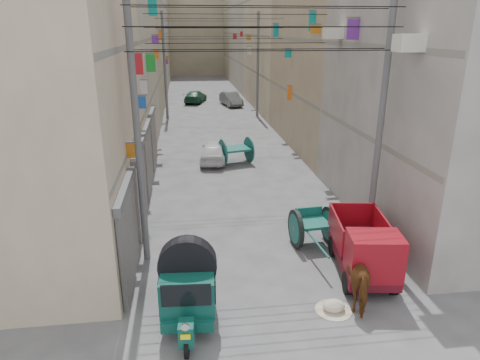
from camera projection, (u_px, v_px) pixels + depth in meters
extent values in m
cube|color=gray|center=(129.00, 143.00, 14.09)|extent=(0.25, 9.80, 0.18)
cube|color=gray|center=(120.00, 48.00, 13.08)|extent=(0.25, 9.80, 0.18)
cube|color=#ABA393|center=(74.00, 44.00, 22.96)|extent=(8.00, 12.00, 12.00)
cube|color=gray|center=(151.00, 95.00, 24.37)|extent=(0.25, 11.76, 0.18)
cube|color=gray|center=(147.00, 39.00, 23.37)|extent=(0.25, 11.76, 0.18)
cube|color=#AFA389|center=(110.00, 26.00, 34.77)|extent=(8.00, 14.00, 14.00)
cube|color=gray|center=(161.00, 73.00, 36.52)|extent=(0.25, 13.72, 0.18)
cube|color=gray|center=(159.00, 36.00, 35.52)|extent=(0.25, 13.72, 0.18)
cube|color=#AAA39F|center=(130.00, 37.00, 48.23)|extent=(8.00, 14.00, 11.80)
cube|color=gray|center=(166.00, 61.00, 49.60)|extent=(0.25, 13.72, 0.18)
cube|color=gray|center=(165.00, 34.00, 48.60)|extent=(0.25, 13.72, 0.18)
cube|color=gray|center=(163.00, 6.00, 47.60)|extent=(0.25, 13.72, 0.18)
cube|color=tan|center=(140.00, 29.00, 60.09)|extent=(8.00, 12.00, 13.50)
cube|color=gray|center=(169.00, 55.00, 61.75)|extent=(0.25, 11.76, 0.18)
cube|color=gray|center=(168.00, 33.00, 60.75)|extent=(0.25, 11.76, 0.18)
cube|color=gray|center=(167.00, 10.00, 59.75)|extent=(0.25, 11.76, 0.18)
cube|color=gray|center=(367.00, 135.00, 15.09)|extent=(0.25, 9.80, 0.18)
cube|color=gray|center=(376.00, 46.00, 14.09)|extent=(0.25, 9.80, 0.18)
cube|color=tan|center=(359.00, 42.00, 24.91)|extent=(8.00, 12.00, 12.00)
cube|color=gray|center=(292.00, 92.00, 25.37)|extent=(0.25, 11.76, 0.18)
cube|color=gray|center=(294.00, 39.00, 24.37)|extent=(0.25, 11.76, 0.18)
cube|color=#C8B297|center=(301.00, 26.00, 36.73)|extent=(8.00, 14.00, 14.00)
cube|color=gray|center=(256.00, 72.00, 37.52)|extent=(0.25, 13.72, 0.18)
cube|color=gray|center=(256.00, 36.00, 36.52)|extent=(0.25, 13.72, 0.18)
cube|color=#ABA393|center=(269.00, 36.00, 50.18)|extent=(8.00, 14.00, 11.80)
cube|color=gray|center=(236.00, 61.00, 50.61)|extent=(0.25, 13.72, 0.18)
cube|color=gray|center=(236.00, 34.00, 49.61)|extent=(0.25, 13.72, 0.18)
cube|color=gray|center=(236.00, 6.00, 48.60)|extent=(0.25, 13.72, 0.18)
cube|color=#AFA389|center=(252.00, 29.00, 62.05)|extent=(8.00, 12.00, 13.50)
cube|color=gray|center=(226.00, 54.00, 62.76)|extent=(0.25, 11.76, 0.18)
cube|color=gray|center=(225.00, 33.00, 61.76)|extent=(0.25, 11.76, 0.18)
cube|color=gray|center=(225.00, 11.00, 60.75)|extent=(0.25, 11.76, 0.18)
cube|color=#AFA389|center=(195.00, 30.00, 67.70)|extent=(22.00, 10.00, 13.00)
cube|color=#45454A|center=(129.00, 239.00, 11.75)|extent=(0.12, 3.00, 2.60)
cube|color=#565658|center=(125.00, 189.00, 11.27)|extent=(0.18, 3.20, 0.25)
cube|color=#45454A|center=(141.00, 191.00, 15.21)|extent=(0.12, 3.00, 2.60)
cube|color=#565658|center=(138.00, 152.00, 14.73)|extent=(0.18, 3.20, 0.25)
cube|color=#45454A|center=(148.00, 161.00, 18.67)|extent=(0.12, 3.00, 2.60)
cube|color=#565658|center=(146.00, 128.00, 18.19)|extent=(0.18, 3.20, 0.25)
cube|color=#45454A|center=(153.00, 140.00, 22.22)|extent=(0.12, 3.00, 2.60)
cube|color=#565658|center=(152.00, 112.00, 21.74)|extent=(0.18, 3.20, 0.25)
cube|color=#C57015|center=(249.00, 38.00, 38.69)|extent=(0.38, 0.08, 0.41)
cube|color=#C57015|center=(167.00, 60.00, 45.39)|extent=(0.27, 0.08, 0.71)
cube|color=#C57015|center=(134.00, 151.00, 12.61)|extent=(0.44, 0.08, 0.42)
cube|color=green|center=(151.00, 63.00, 20.76)|extent=(0.45, 0.08, 0.84)
cube|color=red|center=(235.00, 37.00, 48.61)|extent=(0.41, 0.08, 0.59)
cube|color=#1950AF|center=(141.00, 102.00, 15.43)|extent=(0.38, 0.08, 0.44)
cube|color=silver|center=(250.00, 51.00, 38.37)|extent=(0.43, 0.08, 0.72)
cube|color=red|center=(241.00, 34.00, 43.59)|extent=(0.28, 0.08, 0.44)
cube|color=#0D9493|center=(153.00, 8.00, 23.80)|extent=(0.48, 0.08, 0.84)
cube|color=#6A2997|center=(166.00, 62.00, 42.07)|extent=(0.31, 0.08, 0.44)
cube|color=#0D9493|center=(288.00, 53.00, 24.62)|extent=(0.35, 0.08, 0.45)
cube|color=#0D9493|center=(276.00, 30.00, 27.60)|extent=(0.34, 0.08, 0.79)
cube|color=silver|center=(144.00, 87.00, 17.44)|extent=(0.28, 0.08, 0.52)
cube|color=orange|center=(160.00, 35.00, 33.30)|extent=(0.28, 0.08, 0.74)
cube|color=orange|center=(290.00, 93.00, 24.88)|extent=(0.26, 0.08, 0.80)
cube|color=silver|center=(354.00, 31.00, 15.17)|extent=(0.34, 0.08, 0.55)
cube|color=red|center=(135.00, 64.00, 13.82)|extent=(0.47, 0.08, 0.67)
cube|color=#6A2997|center=(155.00, 40.00, 25.44)|extent=(0.40, 0.08, 0.47)
cube|color=orange|center=(156.00, 55.00, 26.21)|extent=(0.32, 0.08, 0.55)
cube|color=#C57015|center=(315.00, 29.00, 19.24)|extent=(0.47, 0.08, 0.35)
cube|color=#0D9493|center=(312.00, 21.00, 19.91)|extent=(0.32, 0.08, 0.89)
cube|color=#6A2997|center=(353.00, 29.00, 15.08)|extent=(0.44, 0.08, 0.69)
cube|color=silver|center=(124.00, 167.00, 12.29)|extent=(0.10, 3.20, 0.80)
cube|color=#6A2997|center=(147.00, 111.00, 20.70)|extent=(0.10, 3.20, 0.80)
cube|color=#C57015|center=(159.00, 82.00, 31.92)|extent=(0.10, 3.20, 0.80)
cube|color=#1950AF|center=(165.00, 68.00, 43.13)|extent=(0.10, 3.20, 0.80)
cube|color=orange|center=(391.00, 157.00, 13.28)|extent=(0.10, 3.20, 0.80)
cube|color=silver|center=(309.00, 107.00, 21.69)|extent=(0.10, 3.20, 0.80)
cube|color=#1950AF|center=(266.00, 80.00, 32.91)|extent=(0.10, 3.20, 0.80)
cube|color=silver|center=(244.00, 67.00, 44.13)|extent=(0.10, 3.20, 0.80)
cube|color=silver|center=(409.00, 43.00, 11.16)|extent=(0.70, 0.55, 0.45)
cube|color=silver|center=(333.00, 33.00, 16.70)|extent=(0.70, 0.55, 0.45)
cylinder|color=#565658|center=(137.00, 132.00, 12.01)|extent=(0.20, 0.20, 8.00)
cylinder|color=#565658|center=(380.00, 125.00, 12.89)|extent=(0.20, 0.20, 8.00)
cylinder|color=#565658|center=(165.00, 67.00, 32.58)|extent=(0.20, 0.20, 8.00)
cylinder|color=#565658|center=(258.00, 66.00, 33.45)|extent=(0.20, 0.20, 8.00)
cylinder|color=black|center=(268.00, 51.00, 11.25)|extent=(7.40, 0.02, 0.02)
cylinder|color=black|center=(268.00, 27.00, 11.05)|extent=(7.40, 0.02, 0.02)
cylinder|color=black|center=(269.00, 6.00, 10.88)|extent=(7.40, 0.02, 0.02)
cylinder|color=black|center=(261.00, 49.00, 12.18)|extent=(7.40, 0.02, 0.02)
cylinder|color=black|center=(262.00, 27.00, 11.98)|extent=(7.40, 0.02, 0.02)
cylinder|color=black|center=(262.00, 8.00, 11.82)|extent=(7.40, 0.02, 0.02)
cylinder|color=black|center=(237.00, 43.00, 17.33)|extent=(7.40, 0.02, 0.02)
cylinder|color=black|center=(237.00, 27.00, 17.13)|extent=(7.40, 0.02, 0.02)
cylinder|color=black|center=(237.00, 14.00, 16.96)|extent=(7.40, 0.02, 0.02)
cylinder|color=black|center=(220.00, 39.00, 24.80)|extent=(7.40, 0.02, 0.02)
cylinder|color=black|center=(220.00, 28.00, 24.60)|extent=(7.40, 0.02, 0.02)
cylinder|color=black|center=(220.00, 19.00, 24.44)|extent=(7.40, 0.02, 0.02)
cylinder|color=black|center=(211.00, 37.00, 32.28)|extent=(7.40, 0.02, 0.02)
cylinder|color=black|center=(211.00, 28.00, 32.08)|extent=(7.40, 0.02, 0.02)
cylinder|color=black|center=(211.00, 21.00, 31.91)|extent=(7.40, 0.02, 0.02)
cylinder|color=black|center=(187.00, 346.00, 9.24)|extent=(0.15, 0.54, 0.53)
cylinder|color=black|center=(170.00, 297.00, 10.92)|extent=(0.15, 0.54, 0.53)
cylinder|color=black|center=(211.00, 296.00, 10.98)|extent=(0.15, 0.54, 0.53)
cube|color=#0C4339|center=(189.00, 304.00, 10.35)|extent=(1.32, 1.89, 0.27)
cube|color=#0C4339|center=(186.00, 333.00, 9.18)|extent=(0.36, 0.45, 0.53)
cylinder|color=silver|center=(185.00, 327.00, 8.87)|extent=(0.17, 0.06, 0.17)
cube|color=#FFF50E|center=(185.00, 337.00, 8.93)|extent=(0.21, 0.04, 0.11)
cube|color=#0C4339|center=(189.00, 284.00, 10.21)|extent=(1.35, 1.71, 0.91)
cube|color=black|center=(186.00, 295.00, 9.35)|extent=(1.10, 0.13, 0.53)
cube|color=black|center=(162.00, 281.00, 10.14)|extent=(0.12, 1.15, 0.62)
cube|color=black|center=(215.00, 279.00, 10.21)|extent=(0.12, 1.15, 0.62)
cube|color=silver|center=(187.00, 323.00, 9.56)|extent=(1.19, 0.13, 0.06)
cylinder|color=black|center=(296.00, 229.00, 13.87)|extent=(0.24, 1.26, 1.25)
cylinder|color=#145A50|center=(296.00, 229.00, 13.87)|extent=(0.23, 0.99, 0.98)
cylinder|color=#565658|center=(296.00, 229.00, 13.87)|extent=(0.21, 0.18, 0.16)
cylinder|color=black|center=(329.00, 225.00, 14.11)|extent=(0.24, 1.26, 1.25)
cylinder|color=#145A50|center=(329.00, 225.00, 14.11)|extent=(0.23, 0.99, 0.98)
cylinder|color=#565658|center=(329.00, 225.00, 14.11)|extent=(0.21, 0.18, 0.16)
cylinder|color=#565658|center=(313.00, 227.00, 13.99)|extent=(1.21, 0.17, 0.07)
cube|color=#145A50|center=(313.00, 222.00, 13.94)|extent=(1.02, 1.06, 0.09)
cube|color=#145A50|center=(308.00, 211.00, 14.28)|extent=(0.94, 0.15, 0.31)
cylinder|color=#145A50|center=(315.00, 241.00, 12.86)|extent=(0.23, 2.06, 0.06)
cylinder|color=#145A50|center=(337.00, 239.00, 13.00)|extent=(0.23, 2.06, 0.06)
cylinder|color=black|center=(347.00, 283.00, 11.47)|extent=(0.26, 0.64, 0.62)
cylinder|color=black|center=(333.00, 246.00, 13.41)|extent=(0.26, 0.64, 0.62)
cylinder|color=black|center=(393.00, 283.00, 11.45)|extent=(0.26, 0.64, 0.62)
cylinder|color=black|center=(372.00, 246.00, 13.39)|extent=(0.26, 0.64, 0.62)
cube|color=#4F0B15|center=(361.00, 257.00, 12.36)|extent=(1.80, 3.26, 0.33)
cube|color=maroon|center=(374.00, 256.00, 11.13)|extent=(1.49, 1.17, 1.17)
cube|color=black|center=(379.00, 261.00, 10.68)|extent=(1.21, 0.23, 0.52)
cube|color=#4F0B15|center=(358.00, 241.00, 12.76)|extent=(1.69, 2.25, 0.11)
cube|color=maroon|center=(336.00, 228.00, 12.64)|extent=(0.36, 2.05, 0.80)
cube|color=maroon|center=(382.00, 229.00, 12.62)|extent=(0.36, 2.05, 0.80)
cube|color=maroon|center=(351.00, 215.00, 13.58)|extent=(1.40, 0.26, 0.80)
cylinder|color=#145A50|center=(223.00, 152.00, 22.23)|extent=(0.40, 1.35, 1.37)
cylinder|color=#145A50|center=(249.00, 150.00, 22.74)|extent=(0.40, 1.35, 1.37)
cube|color=#145A50|center=(236.00, 149.00, 22.44)|extent=(1.56, 1.44, 0.11)
cylinder|color=#565658|center=(236.00, 151.00, 22.48)|extent=(1.50, 0.45, 0.08)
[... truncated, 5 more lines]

